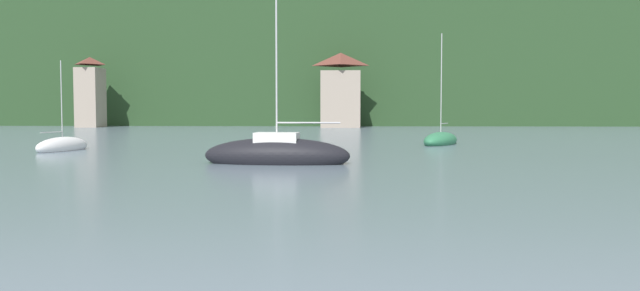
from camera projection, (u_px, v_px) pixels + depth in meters
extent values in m
cube|color=#264223|center=(342.00, 68.00, 131.97)|extent=(352.00, 67.83, 21.53)
ellipsoid|color=#38562D|center=(559.00, 87.00, 147.08)|extent=(246.40, 47.48, 54.24)
cube|color=gray|center=(90.00, 98.00, 94.12)|extent=(3.15, 4.25, 8.53)
pyramid|color=brown|center=(90.00, 61.00, 93.82)|extent=(3.30, 4.46, 1.10)
cube|color=gray|center=(341.00, 99.00, 93.18)|extent=(5.56, 5.27, 8.01)
pyramid|color=brown|center=(341.00, 59.00, 92.85)|extent=(5.84, 5.53, 1.84)
ellipsoid|color=black|center=(277.00, 156.00, 32.64)|extent=(7.51, 2.72, 1.79)
cylinder|color=#B7B7BC|center=(276.00, 49.00, 32.33)|extent=(0.09, 0.09, 9.68)
cylinder|color=#ADADB2|center=(308.00, 123.00, 32.37)|extent=(3.19, 0.30, 0.08)
cube|color=silver|center=(277.00, 139.00, 32.59)|extent=(2.25, 1.50, 0.67)
ellipsoid|color=#2D754C|center=(441.00, 141.00, 49.52)|extent=(4.18, 5.93, 1.32)
cylinder|color=#B7B7BC|center=(441.00, 85.00, 49.27)|extent=(0.07, 0.07, 7.74)
cylinder|color=#ADADB2|center=(444.00, 123.00, 50.20)|extent=(0.80, 1.57, 0.06)
ellipsoid|color=white|center=(63.00, 146.00, 42.37)|extent=(2.45, 5.11, 1.26)
cylinder|color=#B7B7BC|center=(62.00, 101.00, 42.20)|extent=(0.06, 0.06, 5.23)
cylinder|color=#ADADB2|center=(52.00, 132.00, 41.30)|extent=(0.52, 2.07, 0.05)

